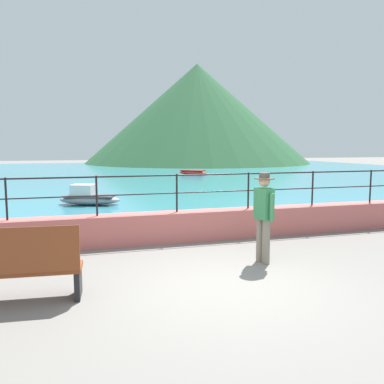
{
  "coord_description": "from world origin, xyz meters",
  "views": [
    {
      "loc": [
        -2.29,
        -5.67,
        2.25
      ],
      "look_at": [
        0.52,
        3.7,
        1.1
      ],
      "focal_mm": 36.65,
      "sensor_mm": 36.0,
      "label": 1
    }
  ],
  "objects_px": {
    "boat_2": "(88,198)",
    "boat_3": "(193,172)",
    "bench_main": "(19,265)",
    "person_walking": "(264,213)"
  },
  "relations": [
    {
      "from": "boat_2",
      "to": "boat_3",
      "type": "xyz_separation_m",
      "value": [
        8.19,
        13.58,
        -0.07
      ]
    },
    {
      "from": "person_walking",
      "to": "boat_2",
      "type": "distance_m",
      "value": 8.94
    },
    {
      "from": "boat_2",
      "to": "boat_3",
      "type": "relative_size",
      "value": 1.08
    },
    {
      "from": "bench_main",
      "to": "boat_3",
      "type": "xyz_separation_m",
      "value": [
        9.46,
        22.77,
        -0.3
      ]
    },
    {
      "from": "boat_2",
      "to": "bench_main",
      "type": "bearing_deg",
      "value": -97.81
    },
    {
      "from": "bench_main",
      "to": "boat_2",
      "type": "bearing_deg",
      "value": 82.19
    },
    {
      "from": "boat_3",
      "to": "person_walking",
      "type": "bearing_deg",
      "value": -103.35
    },
    {
      "from": "bench_main",
      "to": "person_walking",
      "type": "relative_size",
      "value": 1.0
    },
    {
      "from": "boat_2",
      "to": "person_walking",
      "type": "bearing_deg",
      "value": -70.49
    },
    {
      "from": "bench_main",
      "to": "boat_3",
      "type": "bearing_deg",
      "value": 67.45
    }
  ]
}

